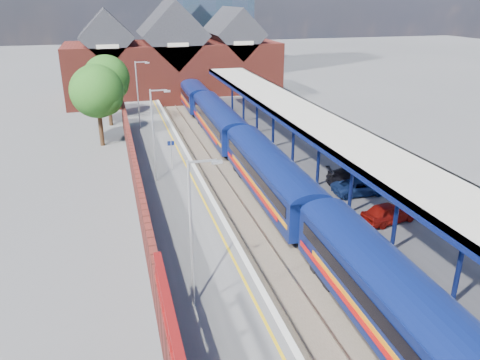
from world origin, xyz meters
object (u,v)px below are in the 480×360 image
(parked_car_red, at_px, (389,213))
(parked_car_blue, at_px, (359,187))
(platform_sign, at_px, (171,151))
(parked_car_dark, at_px, (360,177))
(lamp_post_d, at_px, (139,91))
(lamp_post_b, at_px, (194,226))
(lamp_post_c, at_px, (155,130))
(train, at_px, (240,141))

(parked_car_red, relative_size, parked_car_blue, 0.94)
(platform_sign, relative_size, parked_car_red, 0.67)
(platform_sign, xyz_separation_m, parked_car_dark, (12.93, -7.03, -0.99))
(lamp_post_d, distance_m, parked_car_dark, 25.64)
(lamp_post_b, xyz_separation_m, lamp_post_c, (0.00, 16.00, 0.00))
(lamp_post_b, xyz_separation_m, platform_sign, (1.36, 18.00, -2.30))
(parked_car_blue, bearing_deg, parked_car_dark, -28.12)
(train, distance_m, parked_car_dark, 11.77)
(train, distance_m, lamp_post_b, 22.43)
(parked_car_dark, xyz_separation_m, parked_car_blue, (-0.77, -1.38, -0.16))
(lamp_post_c, height_order, lamp_post_d, same)
(train, bearing_deg, parked_car_dark, -56.85)
(train, xyz_separation_m, parked_car_dark, (6.43, -9.85, -0.42))
(lamp_post_c, xyz_separation_m, parked_car_dark, (14.29, -5.03, -3.29))
(lamp_post_d, distance_m, parked_car_red, 30.08)
(train, bearing_deg, lamp_post_d, 125.08)
(lamp_post_b, distance_m, parked_car_dark, 18.31)
(train, height_order, parked_car_dark, train)
(train, distance_m, lamp_post_c, 9.65)
(platform_sign, xyz_separation_m, parked_car_red, (11.71, -12.88, -1.06))
(platform_sign, height_order, parked_car_dark, platform_sign)
(lamp_post_b, relative_size, lamp_post_c, 1.00)
(lamp_post_c, relative_size, platform_sign, 2.80)
(lamp_post_d, distance_m, parked_car_blue, 26.40)
(parked_car_red, xyz_separation_m, parked_car_blue, (0.44, 4.47, -0.09))
(lamp_post_c, height_order, parked_car_dark, lamp_post_c)
(lamp_post_b, bearing_deg, train, 69.32)
(lamp_post_c, bearing_deg, parked_car_red, -39.76)
(lamp_post_b, bearing_deg, parked_car_dark, 37.51)
(parked_car_red, bearing_deg, platform_sign, 31.37)
(parked_car_dark, bearing_deg, lamp_post_d, 46.44)
(lamp_post_d, height_order, parked_car_dark, lamp_post_d)
(train, height_order, lamp_post_b, lamp_post_b)
(train, xyz_separation_m, parked_car_blue, (5.66, -11.23, -0.58))
(lamp_post_d, bearing_deg, platform_sign, -84.44)
(train, bearing_deg, lamp_post_b, -110.68)
(platform_sign, bearing_deg, parked_car_dark, -28.54)
(train, relative_size, parked_car_blue, 16.80)
(lamp_post_b, relative_size, platform_sign, 2.80)
(train, relative_size, lamp_post_c, 9.42)
(parked_car_red, bearing_deg, parked_car_blue, -16.52)
(train, relative_size, lamp_post_b, 9.42)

